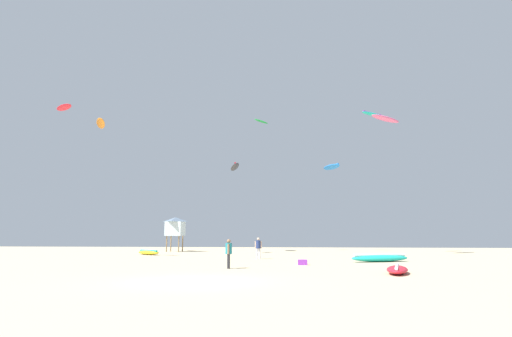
# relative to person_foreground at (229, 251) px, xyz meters

# --- Properties ---
(ground_plane) EXTENTS (120.00, 120.00, 0.00)m
(ground_plane) POSITION_rel_person_foreground_xyz_m (0.03, -6.67, -0.90)
(ground_plane) COLOR #C6B28C
(person_foreground) EXTENTS (0.35, 0.51, 1.54)m
(person_foreground) POSITION_rel_person_foreground_xyz_m (0.00, 0.00, 0.00)
(person_foreground) COLOR #2D2D33
(person_foreground) RESTS_ON ground
(person_midground) EXTENTS (0.54, 0.37, 1.65)m
(person_midground) POSITION_rel_person_foreground_xyz_m (0.24, 10.47, 0.06)
(person_midground) COLOR silver
(person_midground) RESTS_ON ground
(kite_grounded_near) EXTENTS (1.60, 3.39, 0.39)m
(kite_grounded_near) POSITION_rel_person_foreground_xyz_m (8.26, -2.06, -0.71)
(kite_grounded_near) COLOR red
(kite_grounded_near) RESTS_ON ground
(kite_grounded_mid) EXTENTS (3.62, 3.48, 0.47)m
(kite_grounded_mid) POSITION_rel_person_foreground_xyz_m (-11.53, 17.27, -0.67)
(kite_grounded_mid) COLOR yellow
(kite_grounded_mid) RESTS_ON ground
(kite_grounded_far) EXTENTS (4.57, 3.18, 0.57)m
(kite_grounded_far) POSITION_rel_person_foreground_xyz_m (9.03, 7.71, -0.64)
(kite_grounded_far) COLOR #19B29E
(kite_grounded_far) RESTS_ON ground
(lifeguard_tower) EXTENTS (2.30, 2.30, 4.15)m
(lifeguard_tower) POSITION_rel_person_foreground_xyz_m (-12.10, 26.70, 2.16)
(lifeguard_tower) COLOR #8C704C
(lifeguard_tower) RESTS_ON ground
(cooler_box) EXTENTS (0.56, 0.36, 0.32)m
(cooler_box) POSITION_rel_person_foreground_xyz_m (3.84, 3.52, -0.74)
(cooler_box) COLOR purple
(cooler_box) RESTS_ON ground
(kite_aloft_0) EXTENTS (3.19, 2.95, 0.51)m
(kite_aloft_0) POSITION_rel_person_foreground_xyz_m (11.89, 26.56, 15.33)
(kite_aloft_0) COLOR #19B29E
(kite_aloft_1) EXTENTS (2.43, 1.87, 0.47)m
(kite_aloft_1) POSITION_rel_person_foreground_xyz_m (-17.25, 10.50, 12.21)
(kite_aloft_1) COLOR red
(kite_aloft_2) EXTENTS (4.09, 4.13, 0.65)m
(kite_aloft_2) POSITION_rel_person_foreground_xyz_m (12.46, 21.50, 13.23)
(kite_aloft_2) COLOR #E5598C
(kite_aloft_3) EXTENTS (2.18, 2.68, 0.60)m
(kite_aloft_3) POSITION_rel_person_foreground_xyz_m (-2.18, 32.43, 16.69)
(kite_aloft_3) COLOR green
(kite_aloft_4) EXTENTS (2.83, 3.89, 0.75)m
(kite_aloft_4) POSITION_rel_person_foreground_xyz_m (7.25, 33.52, 10.24)
(kite_aloft_4) COLOR blue
(kite_aloft_5) EXTENTS (2.09, 4.45, 1.00)m
(kite_aloft_5) POSITION_rel_person_foreground_xyz_m (-5.14, 28.67, 9.69)
(kite_aloft_5) COLOR #2D2D33
(kite_aloft_7) EXTENTS (3.23, 4.17, 1.04)m
(kite_aloft_7) POSITION_rel_person_foreground_xyz_m (-21.20, 23.99, 14.73)
(kite_aloft_7) COLOR orange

